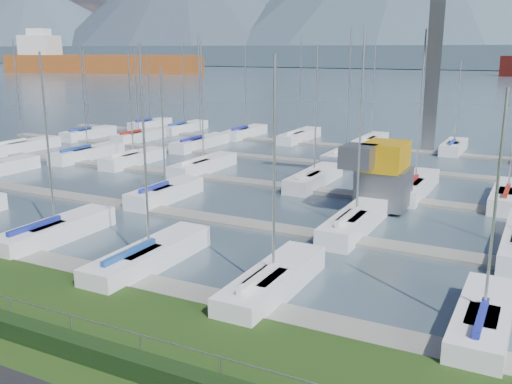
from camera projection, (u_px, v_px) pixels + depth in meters
The scene contains 6 objects.
hedge at pixel (86, 350), 18.96m from camera, with size 80.00×0.70×0.70m, color black.
fence at pixel (92, 321), 19.10m from camera, with size 0.04×0.04×80.00m, color gray.
docks at pixel (343, 193), 41.86m from camera, with size 90.00×41.60×0.25m.
crane at pixel (399, 123), 37.48m from camera, with size 5.49×13.21×22.35m.
cargo_ship_west at pixel (95, 64), 254.59m from camera, with size 88.52×42.62×21.50m.
sailboat_fleet at pixel (341, 112), 43.62m from camera, with size 74.77×49.36×13.35m.
Camera 1 is at (12.88, -13.01, 10.07)m, focal length 40.00 mm.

